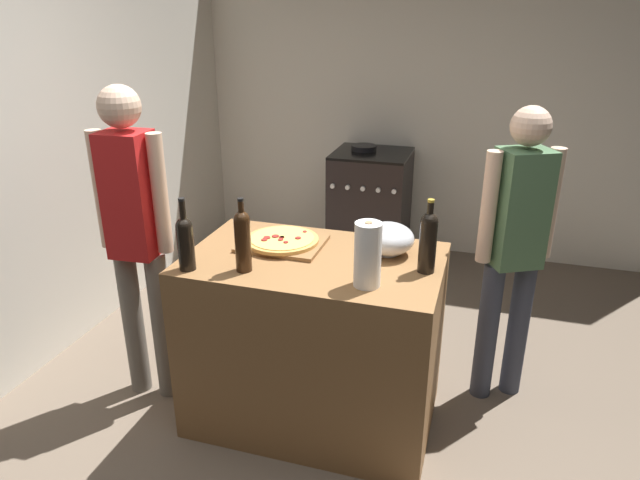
{
  "coord_description": "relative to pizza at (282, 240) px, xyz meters",
  "views": [
    {
      "loc": [
        0.61,
        -1.76,
        2.0
      ],
      "look_at": [
        -0.14,
        0.68,
        0.95
      ],
      "focal_mm": 32.12,
      "sensor_mm": 36.0,
      "label": 1
    }
  ],
  "objects": [
    {
      "name": "counter",
      "position": [
        0.19,
        -0.09,
        -0.48
      ],
      "size": [
        1.2,
        0.75,
        0.9
      ],
      "primitive_type": "cube",
      "color": "olive",
      "rests_on": "ground_plane"
    },
    {
      "name": "person_in_stripes",
      "position": [
        -0.72,
        -0.16,
        0.04
      ],
      "size": [
        0.39,
        0.22,
        1.67
      ],
      "color": "slate",
      "rests_on": "ground_plane"
    },
    {
      "name": "wine_bottle_dark",
      "position": [
        -0.06,
        -0.32,
        0.12
      ],
      "size": [
        0.07,
        0.07,
        0.34
      ],
      "color": "#331E0F",
      "rests_on": "counter"
    },
    {
      "name": "mixing_bowl",
      "position": [
        0.52,
        0.05,
        0.05
      ],
      "size": [
        0.25,
        0.25,
        0.15
      ],
      "color": "#B2B2B7",
      "rests_on": "counter"
    },
    {
      "name": "wine_bottle_amber",
      "position": [
        -0.31,
        -0.38,
        0.11
      ],
      "size": [
        0.07,
        0.07,
        0.33
      ],
      "color": "black",
      "rests_on": "counter"
    },
    {
      "name": "wine_bottle_green",
      "position": [
        0.72,
        -0.09,
        0.12
      ],
      "size": [
        0.08,
        0.08,
        0.34
      ],
      "color": "black",
      "rests_on": "counter"
    },
    {
      "name": "stove",
      "position": [
        0.02,
        1.98,
        -0.47
      ],
      "size": [
        0.61,
        0.59,
        0.96
      ],
      "color": "black",
      "rests_on": "ground_plane"
    },
    {
      "name": "paper_towel_roll",
      "position": [
        0.49,
        -0.3,
        0.11
      ],
      "size": [
        0.11,
        0.11,
        0.29
      ],
      "color": "white",
      "rests_on": "counter"
    },
    {
      "name": "person_in_red",
      "position": [
        1.1,
        0.38,
        -0.02
      ],
      "size": [
        0.37,
        0.29,
        1.58
      ],
      "color": "#383D4C",
      "rests_on": "ground_plane"
    },
    {
      "name": "cutting_board",
      "position": [
        0.0,
        0.0,
        -0.02
      ],
      "size": [
        0.4,
        0.32,
        0.02
      ],
      "primitive_type": "cube",
      "color": "olive",
      "rests_on": "counter"
    },
    {
      "name": "pizza",
      "position": [
        0.0,
        0.0,
        0.0
      ],
      "size": [
        0.36,
        0.36,
        0.03
      ],
      "color": "tan",
      "rests_on": "cutting_board"
    },
    {
      "name": "ground_plane",
      "position": [
        0.33,
        0.83,
        -0.94
      ],
      "size": [
        4.24,
        3.61,
        0.02
      ],
      "primitive_type": "cube",
      "color": "#6B5B4C"
    },
    {
      "name": "kitchen_wall_rear",
      "position": [
        0.33,
        2.38,
        0.37
      ],
      "size": [
        4.24,
        0.1,
        2.6
      ],
      "primitive_type": "cube",
      "color": "silver",
      "rests_on": "ground_plane"
    },
    {
      "name": "kitchen_wall_left",
      "position": [
        -1.54,
        0.83,
        0.37
      ],
      "size": [
        0.1,
        3.61,
        2.6
      ],
      "primitive_type": "cube",
      "color": "silver",
      "rests_on": "ground_plane"
    }
  ]
}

